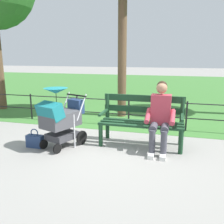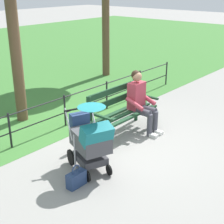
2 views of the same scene
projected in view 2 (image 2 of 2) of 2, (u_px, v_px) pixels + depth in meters
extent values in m
plane|color=gray|center=(109.00, 142.00, 6.49)|extent=(60.00, 60.00, 0.00)
cube|color=#193D23|center=(118.00, 112.00, 6.79)|extent=(1.60, 0.11, 0.04)
cube|color=#193D23|center=(125.00, 114.00, 6.68)|extent=(1.60, 0.11, 0.04)
cube|color=#193D23|center=(133.00, 116.00, 6.57)|extent=(1.60, 0.11, 0.04)
cube|color=#193D23|center=(115.00, 101.00, 6.77)|extent=(1.60, 0.04, 0.12)
cube|color=#193D23|center=(115.00, 90.00, 6.68)|extent=(1.60, 0.04, 0.12)
cylinder|color=#193D23|center=(154.00, 116.00, 7.17)|extent=(0.08, 0.08, 0.45)
cylinder|color=#193D23|center=(136.00, 100.00, 7.37)|extent=(0.08, 0.08, 0.95)
cube|color=#193D23|center=(147.00, 96.00, 7.15)|extent=(0.05, 0.56, 0.04)
cylinder|color=#193D23|center=(109.00, 139.00, 6.11)|extent=(0.08, 0.08, 0.45)
cylinder|color=#193D23|center=(89.00, 120.00, 6.31)|extent=(0.08, 0.08, 0.95)
cube|color=#193D23|center=(100.00, 116.00, 6.08)|extent=(0.05, 0.56, 0.04)
cylinder|color=#42424C|center=(148.00, 109.00, 6.86)|extent=(0.14, 0.40, 0.14)
cylinder|color=#42424C|center=(142.00, 112.00, 6.72)|extent=(0.14, 0.40, 0.14)
cylinder|color=#42424C|center=(155.00, 122.00, 6.83)|extent=(0.11, 0.11, 0.47)
cylinder|color=#42424C|center=(150.00, 125.00, 6.69)|extent=(0.11, 0.11, 0.47)
cube|color=silver|center=(158.00, 132.00, 6.86)|extent=(0.10, 0.22, 0.07)
cube|color=silver|center=(152.00, 135.00, 6.71)|extent=(0.10, 0.22, 0.07)
cube|color=#B23847|center=(136.00, 95.00, 6.82)|extent=(0.36, 0.22, 0.56)
cylinder|color=#B23847|center=(147.00, 99.00, 6.94)|extent=(0.09, 0.43, 0.23)
cylinder|color=#B23847|center=(135.00, 104.00, 6.63)|extent=(0.09, 0.43, 0.23)
sphere|color=#A37556|center=(137.00, 77.00, 6.68)|extent=(0.20, 0.20, 0.20)
sphere|color=black|center=(136.00, 75.00, 6.68)|extent=(0.19, 0.19, 0.19)
cylinder|color=black|center=(95.00, 151.00, 5.86)|extent=(0.13, 0.27, 0.28)
cylinder|color=black|center=(71.00, 157.00, 5.65)|extent=(0.13, 0.27, 0.28)
cylinder|color=black|center=(109.00, 170.00, 5.37)|extent=(0.09, 0.18, 0.18)
cylinder|color=black|center=(88.00, 176.00, 5.20)|extent=(0.09, 0.18, 0.18)
cube|color=#38383D|center=(90.00, 158.00, 5.48)|extent=(0.58, 0.64, 0.12)
cylinder|color=silver|center=(100.00, 147.00, 5.62)|extent=(0.03, 0.03, 0.65)
cylinder|color=silver|center=(75.00, 153.00, 5.42)|extent=(0.03, 0.03, 0.65)
cube|color=#47474C|center=(90.00, 140.00, 5.34)|extent=(0.67, 0.80, 0.28)
cube|color=#19727A|center=(97.00, 135.00, 5.07)|extent=(0.56, 0.46, 0.33)
cylinder|color=black|center=(79.00, 109.00, 5.55)|extent=(0.50, 0.21, 0.03)
cylinder|color=silver|center=(94.00, 119.00, 5.65)|extent=(0.13, 0.29, 0.49)
cylinder|color=silver|center=(69.00, 124.00, 5.44)|extent=(0.13, 0.29, 0.49)
cone|color=#19727A|center=(92.00, 110.00, 5.08)|extent=(0.57, 0.57, 0.10)
cylinder|color=black|center=(92.00, 121.00, 5.14)|extent=(0.01, 0.01, 0.30)
cube|color=navy|center=(80.00, 121.00, 5.62)|extent=(0.36, 0.26, 0.28)
cube|color=navy|center=(76.00, 179.00, 5.06)|extent=(0.32, 0.14, 0.24)
torus|color=navy|center=(76.00, 170.00, 5.00)|extent=(0.16, 0.02, 0.16)
cylinder|color=black|center=(166.00, 73.00, 10.02)|extent=(0.04, 0.04, 0.70)
cylinder|color=black|center=(140.00, 83.00, 9.06)|extent=(0.04, 0.04, 0.70)
cylinder|color=black|center=(107.00, 95.00, 8.10)|extent=(0.04, 0.04, 0.70)
cylinder|color=black|center=(65.00, 110.00, 7.13)|extent=(0.04, 0.04, 0.70)
cylinder|color=black|center=(10.00, 131.00, 6.17)|extent=(0.04, 0.04, 0.70)
cylinder|color=black|center=(64.00, 97.00, 7.02)|extent=(8.18, 0.02, 0.02)
cylinder|color=black|center=(65.00, 113.00, 7.15)|extent=(8.18, 0.02, 0.02)
cylinder|color=brown|center=(15.00, 43.00, 6.94)|extent=(0.24, 0.24, 3.48)
cylinder|color=brown|center=(106.00, 23.00, 10.58)|extent=(0.24, 0.24, 3.43)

